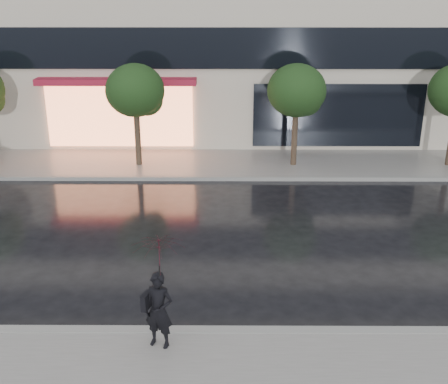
{
  "coord_description": "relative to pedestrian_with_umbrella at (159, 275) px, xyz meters",
  "views": [
    {
      "loc": [
        0.42,
        -10.77,
        6.9
      ],
      "look_at": [
        0.34,
        3.61,
        1.4
      ],
      "focal_mm": 45.0,
      "sensor_mm": 36.0,
      "label": 1
    }
  ],
  "objects": [
    {
      "name": "curb_far",
      "position": [
        0.86,
        10.01,
        -1.63
      ],
      "size": [
        60.0,
        0.25,
        0.14
      ],
      "primitive_type": "cube",
      "color": "gray",
      "rests_on": "ground"
    },
    {
      "name": "tree_mid_west",
      "position": [
        -2.08,
        11.54,
        1.23
      ],
      "size": [
        2.2,
        2.2,
        3.99
      ],
      "color": "#33261C",
      "rests_on": "ground"
    },
    {
      "name": "tree_mid_east",
      "position": [
        3.92,
        11.54,
        1.23
      ],
      "size": [
        2.2,
        2.2,
        3.99
      ],
      "color": "#33261C",
      "rests_on": "ground"
    },
    {
      "name": "curb_near",
      "position": [
        0.86,
        0.51,
        -1.63
      ],
      "size": [
        60.0,
        0.25,
        0.14
      ],
      "primitive_type": "cube",
      "color": "gray",
      "rests_on": "ground"
    },
    {
      "name": "ground",
      "position": [
        0.86,
        1.51,
        -1.7
      ],
      "size": [
        120.0,
        120.0,
        0.0
      ],
      "primitive_type": "plane",
      "color": "black",
      "rests_on": "ground"
    },
    {
      "name": "pedestrian_with_umbrella",
      "position": [
        0.0,
        0.0,
        0.0
      ],
      "size": [
        1.25,
        1.26,
        2.34
      ],
      "rotation": [
        0.0,
        0.0,
        -0.3
      ],
      "color": "black",
      "rests_on": "sidewalk_near"
    },
    {
      "name": "sidewalk_far",
      "position": [
        0.86,
        11.76,
        -1.64
      ],
      "size": [
        60.0,
        3.5,
        0.12
      ],
      "primitive_type": "cube",
      "color": "slate",
      "rests_on": "ground"
    }
  ]
}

